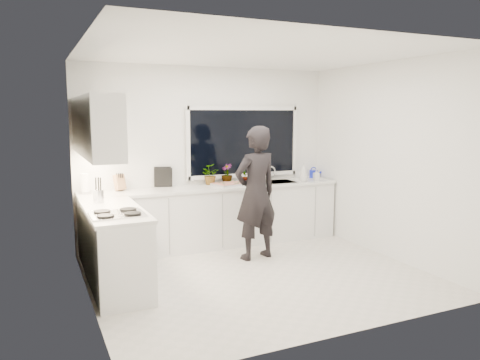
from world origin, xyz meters
name	(u,v)px	position (x,y,z in m)	size (l,w,h in m)	color
floor	(258,276)	(0.00, 0.00, -0.01)	(4.00, 3.50, 0.02)	beige
wall_back	(207,156)	(0.00, 1.76, 1.35)	(4.00, 0.02, 2.70)	white
wall_left	(84,177)	(-2.01, 0.00, 1.35)	(0.02, 3.50, 2.70)	white
wall_right	(388,161)	(2.01, 0.00, 1.35)	(0.02, 3.50, 2.70)	white
ceiling	(259,52)	(0.00, 0.00, 2.71)	(4.00, 3.50, 0.02)	white
window	(244,142)	(0.60, 1.73, 1.55)	(1.80, 0.02, 1.00)	black
base_cabinets_back	(215,217)	(0.00, 1.45, 0.44)	(3.92, 0.58, 0.88)	white
base_cabinets_left	(115,249)	(-1.67, 0.35, 0.44)	(0.58, 1.60, 0.88)	white
countertop_back	(215,187)	(0.00, 1.44, 0.90)	(3.94, 0.62, 0.04)	silver
countertop_left	(114,210)	(-1.67, 0.35, 0.90)	(0.62, 1.60, 0.04)	silver
upper_cabinets	(95,126)	(-1.79, 0.70, 1.85)	(0.34, 2.10, 0.70)	white
sink	(276,185)	(1.05, 1.45, 0.87)	(0.58, 0.42, 0.14)	silver
faucet	(271,173)	(1.05, 1.65, 1.03)	(0.03, 0.03, 0.22)	silver
stovetop	(117,213)	(-1.69, 0.00, 0.94)	(0.56, 0.48, 0.03)	black
person	(256,193)	(0.28, 0.64, 0.92)	(0.67, 0.44, 1.83)	black
pizza_tray	(230,184)	(0.23, 1.42, 0.94)	(0.48, 0.35, 0.03)	silver
pizza	(230,183)	(0.23, 1.42, 0.95)	(0.44, 0.31, 0.01)	#AD1717
watering_can	(313,174)	(1.85, 1.61, 0.98)	(0.14, 0.14, 0.13)	#1524CD
paper_towel_roll	(85,184)	(-1.85, 1.55, 1.05)	(0.11, 0.11, 0.26)	white
knife_block	(120,183)	(-1.38, 1.59, 1.03)	(0.13, 0.10, 0.22)	#8C5E41
utensil_crock	(98,196)	(-1.77, 0.80, 1.00)	(0.13, 0.13, 0.16)	#B5B5BA
picture_frame_large	(165,177)	(-0.70, 1.69, 1.06)	(0.22, 0.02, 0.28)	black
picture_frame_small	(163,177)	(-0.74, 1.69, 1.07)	(0.25, 0.02, 0.30)	black
herb_plants	(226,174)	(0.25, 1.61, 1.07)	(1.16, 0.36, 0.31)	#26662D
soap_bottles	(307,173)	(1.52, 1.30, 1.05)	(0.37, 0.16, 0.30)	#D8BF66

